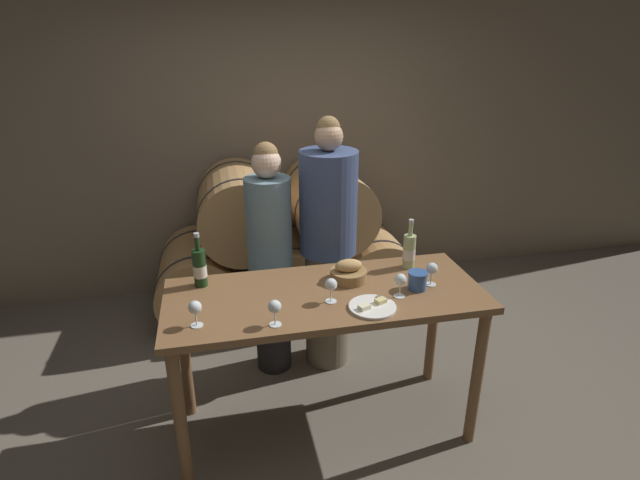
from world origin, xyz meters
name	(u,v)px	position (x,y,z in m)	size (l,w,h in m)	color
ground_plane	(325,425)	(0.00, 0.00, 0.00)	(10.00, 10.00, 0.00)	#665E51
stone_wall_back	(273,109)	(0.00, 2.04, 1.60)	(10.00, 0.12, 3.20)	#7F705B
barrel_stack	(285,246)	(0.00, 1.49, 0.56)	(2.12, 0.85, 1.24)	tan
tasting_table	(325,313)	(0.00, 0.00, 0.79)	(1.71, 0.70, 0.91)	brown
person_left	(270,260)	(-0.22, 0.66, 0.83)	(0.29, 0.29, 1.60)	#232326
person_right	(328,248)	(0.17, 0.66, 0.88)	(0.38, 0.38, 1.74)	#756651
wine_bottle_red	(200,268)	(-0.65, 0.23, 1.02)	(0.07, 0.07, 0.31)	#193819
wine_bottle_white	(409,251)	(0.55, 0.21, 1.01)	(0.07, 0.07, 0.30)	#ADBC7F
blue_crock	(417,280)	(0.50, -0.06, 0.97)	(0.11, 0.11, 0.10)	#335693
bread_basket	(348,273)	(0.16, 0.11, 0.96)	(0.21, 0.21, 0.13)	olive
cheese_plate	(372,307)	(0.20, -0.21, 0.92)	(0.24, 0.24, 0.04)	white
wine_glass_far_left	(195,308)	(-0.67, -0.19, 1.01)	(0.06, 0.06, 0.13)	white
wine_glass_left	(275,308)	(-0.31, -0.26, 1.01)	(0.06, 0.06, 0.13)	white
wine_glass_center	(331,285)	(0.01, -0.10, 1.01)	(0.06, 0.06, 0.13)	white
wine_glass_right	(400,281)	(0.37, -0.12, 1.01)	(0.06, 0.06, 0.13)	white
wine_glass_far_right	(432,269)	(0.59, -0.03, 1.01)	(0.06, 0.06, 0.13)	white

